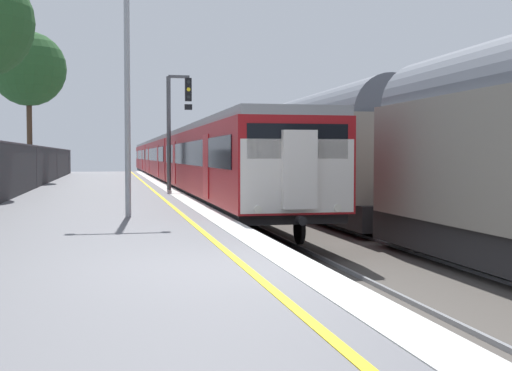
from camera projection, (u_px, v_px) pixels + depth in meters
The scene contains 6 objects.
ground at pixel (453, 303), 9.47m from camera, with size 17.40×110.00×1.21m.
commuter_train_at_platform at pixel (173, 159), 45.94m from camera, with size 2.83×63.40×3.81m.
freight_train_adjacent_track at pixel (406, 149), 18.91m from camera, with size 2.60×29.03×4.89m.
signal_gantry at pixel (175, 118), 28.76m from camera, with size 1.10×0.24×4.95m.
platform_lamp_mid at pixel (127, 79), 16.10m from camera, with size 2.00×0.20×5.68m.
background_tree_centre at pixel (28, 71), 37.72m from camera, with size 4.21×4.21×8.51m.
Camera 1 is at (-2.08, -8.58, 1.49)m, focal length 46.83 mm.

